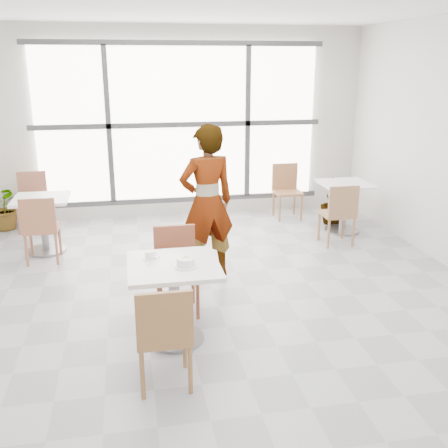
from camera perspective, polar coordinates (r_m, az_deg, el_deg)
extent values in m
plane|color=#9E9EA5|center=(5.43, -0.60, -9.16)|extent=(7.00, 7.00, 0.00)
plane|color=silver|center=(8.38, -4.99, 10.99)|extent=(6.00, 0.00, 6.00)
plane|color=silver|center=(1.80, 20.23, -14.96)|extent=(6.00, 0.00, 6.00)
cube|color=white|center=(8.32, -4.95, 10.94)|extent=(4.40, 0.04, 2.40)
cube|color=#3F3F42|center=(8.29, -4.92, 10.92)|extent=(4.60, 0.05, 0.08)
cube|color=#3F3F42|center=(8.25, -12.67, 10.53)|extent=(0.08, 0.05, 2.40)
cube|color=#3F3F42|center=(8.47, 2.63, 11.11)|extent=(0.08, 0.05, 2.40)
cube|color=#3F3F42|center=(8.51, -4.71, 2.74)|extent=(4.60, 0.05, 0.08)
cube|color=#3F3F42|center=(8.24, -5.16, 19.37)|extent=(4.60, 0.05, 0.08)
cube|color=white|center=(4.55, -5.63, -4.64)|extent=(0.80, 0.80, 0.04)
cylinder|color=gray|center=(4.70, -5.49, -8.87)|extent=(0.10, 0.10, 0.71)
cylinder|color=gray|center=(4.86, -5.38, -12.47)|extent=(0.52, 0.52, 0.03)
cube|color=#9B6B3F|center=(4.09, -6.71, -12.03)|extent=(0.42, 0.42, 0.04)
cube|color=#9B6B3F|center=(3.81, -6.61, -10.41)|extent=(0.42, 0.04, 0.42)
cylinder|color=#9B6B3F|center=(4.37, -4.37, -13.28)|extent=(0.04, 0.04, 0.41)
cylinder|color=#9B6B3F|center=(4.07, -3.76, -15.84)|extent=(0.04, 0.04, 0.41)
cylinder|color=#9B6B3F|center=(4.35, -9.22, -13.61)|extent=(0.04, 0.04, 0.41)
cylinder|color=#9B6B3F|center=(4.05, -9.03, -16.21)|extent=(0.04, 0.04, 0.41)
cube|color=brown|center=(5.17, -5.23, -5.44)|extent=(0.42, 0.42, 0.04)
cube|color=brown|center=(5.26, -5.51, -2.34)|extent=(0.42, 0.04, 0.42)
cylinder|color=brown|center=(5.09, -6.99, -8.68)|extent=(0.04, 0.04, 0.41)
cylinder|color=brown|center=(5.41, -7.27, -7.03)|extent=(0.04, 0.04, 0.41)
cylinder|color=brown|center=(5.12, -2.92, -8.40)|extent=(0.04, 0.04, 0.41)
cylinder|color=brown|center=(5.44, -3.46, -6.77)|extent=(0.04, 0.04, 0.41)
cylinder|color=white|center=(4.47, -4.25, -4.67)|extent=(0.21, 0.21, 0.01)
cylinder|color=white|center=(4.45, -4.26, -4.18)|extent=(0.16, 0.16, 0.07)
torus|color=white|center=(4.44, -4.27, -3.81)|extent=(0.16, 0.16, 0.01)
cylinder|color=beige|center=(4.45, -4.26, -4.20)|extent=(0.14, 0.14, 0.05)
cylinder|color=beige|center=(4.45, -4.13, -3.75)|extent=(0.03, 0.03, 0.01)
cylinder|color=beige|center=(4.43, -4.25, -3.93)|extent=(0.03, 0.03, 0.02)
cylinder|color=#F7E99F|center=(4.44, -4.00, -3.72)|extent=(0.03, 0.03, 0.02)
cylinder|color=#EBE597|center=(4.42, -3.79, -3.88)|extent=(0.03, 0.03, 0.02)
cylinder|color=beige|center=(4.43, -4.60, -3.88)|extent=(0.03, 0.03, 0.01)
cylinder|color=beige|center=(4.47, -4.01, -3.59)|extent=(0.03, 0.03, 0.02)
cylinder|color=#F6DE9F|center=(4.45, -4.43, -3.73)|extent=(0.03, 0.03, 0.02)
cylinder|color=beige|center=(4.47, -4.26, -3.66)|extent=(0.03, 0.03, 0.02)
cylinder|color=#ECE498|center=(4.44, -4.28, -3.78)|extent=(0.03, 0.03, 0.02)
cylinder|color=beige|center=(4.47, -4.13, -3.62)|extent=(0.03, 0.03, 0.02)
cylinder|color=white|center=(4.68, -8.25, -3.76)|extent=(0.13, 0.13, 0.01)
cylinder|color=white|center=(4.67, -8.27, -3.38)|extent=(0.08, 0.08, 0.06)
torus|color=white|center=(4.67, -7.75, -3.34)|extent=(0.05, 0.01, 0.05)
cylinder|color=black|center=(4.66, -8.29, -3.10)|extent=(0.07, 0.07, 0.00)
cube|color=silver|center=(4.67, -7.63, -3.74)|extent=(0.09, 0.05, 0.00)
sphere|color=silver|center=(4.68, -7.22, -3.63)|extent=(0.02, 0.02, 0.02)
imported|color=black|center=(5.90, -1.91, 2.36)|extent=(0.74, 0.57, 1.80)
cube|color=white|center=(7.15, -19.63, 2.63)|extent=(0.70, 0.70, 0.04)
cylinder|color=gray|center=(7.25, -19.33, -0.24)|extent=(0.10, 0.10, 0.71)
cylinder|color=gray|center=(7.35, -19.07, -2.76)|extent=(0.52, 0.52, 0.03)
cube|color=white|center=(7.79, 13.29, 4.34)|extent=(0.70, 0.70, 0.04)
cylinder|color=gray|center=(7.88, 13.10, 1.68)|extent=(0.10, 0.10, 0.71)
cylinder|color=gray|center=(7.97, 12.94, -0.67)|extent=(0.52, 0.52, 0.03)
cube|color=#A46347|center=(6.90, -19.54, -0.49)|extent=(0.42, 0.42, 0.04)
cube|color=#A46347|center=(6.65, -19.96, 0.90)|extent=(0.42, 0.04, 0.42)
cylinder|color=#A46347|center=(7.11, -17.73, -1.69)|extent=(0.04, 0.04, 0.41)
cylinder|color=#A46347|center=(6.77, -18.05, -2.67)|extent=(0.04, 0.04, 0.41)
cylinder|color=#A46347|center=(7.16, -20.58, -1.84)|extent=(0.04, 0.04, 0.41)
cylinder|color=#A46347|center=(6.83, -21.05, -2.82)|extent=(0.04, 0.04, 0.41)
cube|color=#9F634D|center=(8.22, -20.53, 2.21)|extent=(0.42, 0.42, 0.04)
cube|color=#9F634D|center=(8.35, -20.50, 4.07)|extent=(0.42, 0.04, 0.42)
cylinder|color=#9F634D|center=(8.14, -21.81, 0.28)|extent=(0.04, 0.04, 0.41)
cylinder|color=#9F634D|center=(8.48, -21.38, 0.98)|extent=(0.04, 0.04, 0.41)
cylinder|color=#9F634D|center=(8.08, -19.31, 0.42)|extent=(0.04, 0.04, 0.41)
cylinder|color=#9F634D|center=(8.42, -18.98, 1.13)|extent=(0.04, 0.04, 0.41)
cube|color=#9D714E|center=(7.29, 12.41, 1.08)|extent=(0.42, 0.42, 0.04)
cube|color=#9D714E|center=(7.06, 13.12, 2.44)|extent=(0.42, 0.04, 0.42)
cylinder|color=#9D714E|center=(7.58, 13.03, -0.10)|extent=(0.04, 0.04, 0.41)
cylinder|color=#9D714E|center=(7.27, 14.15, -0.94)|extent=(0.04, 0.04, 0.41)
cylinder|color=#9D714E|center=(7.45, 10.49, -0.26)|extent=(0.04, 0.04, 0.41)
cylinder|color=#9D714E|center=(7.13, 11.52, -1.13)|extent=(0.04, 0.04, 0.41)
cube|color=#A36D47|center=(8.39, 7.07, 3.49)|extent=(0.42, 0.42, 0.04)
cube|color=#A36D47|center=(8.51, 6.74, 5.30)|extent=(0.42, 0.04, 0.42)
cylinder|color=#A36D47|center=(8.22, 6.20, 1.62)|extent=(0.04, 0.04, 0.41)
cylinder|color=#A36D47|center=(8.56, 5.50, 2.27)|extent=(0.04, 0.04, 0.41)
cylinder|color=#A36D47|center=(8.33, 8.57, 1.74)|extent=(0.04, 0.04, 0.41)
cylinder|color=#A36D47|center=(8.66, 7.79, 2.38)|extent=(0.04, 0.04, 0.41)
imported|color=#39783A|center=(8.45, -23.07, 1.74)|extent=(0.79, 0.75, 0.70)
imported|color=#4D864E|center=(8.23, 12.07, 2.48)|extent=(0.53, 0.53, 0.72)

